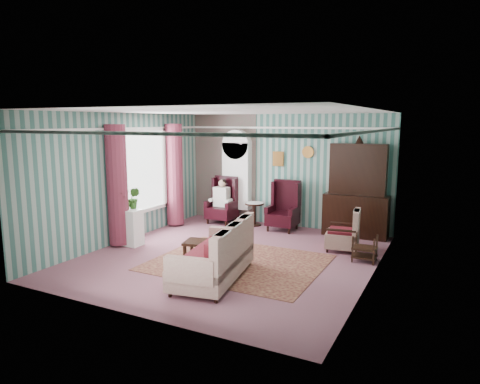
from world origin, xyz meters
The scene contains 17 objects.
floor centered at (0.00, 0.00, 0.00)m, with size 6.00×6.00×0.00m, color #864E5B.
room_shell centered at (-0.62, 0.18, 2.01)m, with size 5.53×6.02×2.91m.
bookcase centered at (-1.35, 2.84, 1.12)m, with size 0.80×0.28×2.24m, color silver.
dresser_hutch centered at (1.90, 2.72, 1.18)m, with size 1.50×0.56×2.36m, color black.
wingback_left centered at (-1.60, 2.45, 0.62)m, with size 0.76×0.80×1.25m, color black.
wingback_right centered at (0.15, 2.45, 0.62)m, with size 0.76×0.80×1.25m, color black.
seated_woman centered at (-1.60, 2.45, 0.59)m, with size 0.44×0.40×1.18m, color beige, non-canonical shape.
round_side_table centered at (-0.70, 2.60, 0.30)m, with size 0.50×0.50×0.60m, color black.
nest_table centered at (2.47, 0.90, 0.27)m, with size 0.45×0.38×0.54m, color black.
plant_stand centered at (-2.40, -0.30, 0.40)m, with size 0.55×0.35×0.80m, color white.
rug centered at (0.30, -0.30, 0.01)m, with size 3.20×2.60×0.01m, color #4F1A1A.
sofa centered at (0.33, -1.28, 0.57)m, with size 2.05×1.08×1.13m, color beige.
floral_armchair centered at (1.90, 1.44, 0.51)m, with size 0.73×0.77×1.01m, color beige.
coffee_table centered at (-0.34, -0.42, 0.19)m, with size 0.85×0.50×0.37m, color black.
potted_plant_a centered at (-2.48, -0.43, 1.01)m, with size 0.37×0.32×0.41m, color #29571B.
potted_plant_b centered at (-2.36, -0.15, 1.04)m, with size 0.26×0.21×0.48m, color #184D18.
potted_plant_c centered at (-2.49, -0.29, 1.02)m, with size 0.24×0.24×0.43m, color #164818.
Camera 1 is at (3.94, -7.38, 2.70)m, focal length 32.00 mm.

